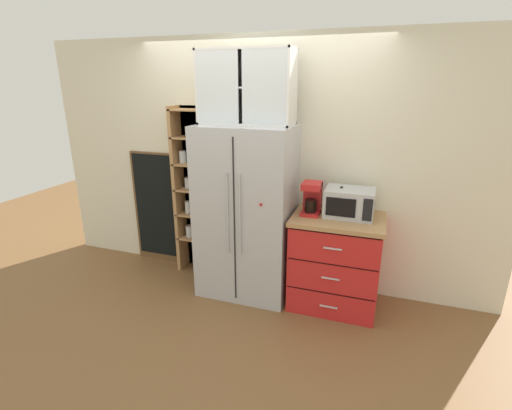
{
  "coord_description": "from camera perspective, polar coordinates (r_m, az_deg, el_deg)",
  "views": [
    {
      "loc": [
        1.22,
        -3.25,
        2.09
      ],
      "look_at": [
        0.1,
        0.03,
        0.95
      ],
      "focal_mm": 26.01,
      "sensor_mm": 36.0,
      "label": 1
    }
  ],
  "objects": [
    {
      "name": "upper_cabinet",
      "position": [
        3.55,
        -1.34,
        17.62
      ],
      "size": [
        0.88,
        0.32,
        0.66
      ],
      "color": "silver",
      "rests_on": "refrigerator"
    },
    {
      "name": "microwave",
      "position": [
        3.51,
        14.15,
        0.34
      ],
      "size": [
        0.44,
        0.33,
        0.26
      ],
      "color": "#B7BABF",
      "rests_on": "counter_cabinet"
    },
    {
      "name": "refrigerator",
      "position": [
        3.71,
        -1.46,
        -1.11
      ],
      "size": [
        0.92,
        0.67,
        1.72
      ],
      "color": "#B7BABF",
      "rests_on": "ground"
    },
    {
      "name": "wall_back_cream",
      "position": [
        3.94,
        0.37,
        6.29
      ],
      "size": [
        4.9,
        0.1,
        2.55
      ],
      "primitive_type": "cube",
      "color": "silver",
      "rests_on": "ground"
    },
    {
      "name": "counter_cabinet",
      "position": [
        3.69,
        12.09,
        -8.42
      ],
      "size": [
        0.84,
        0.64,
        0.91
      ],
      "color": "red",
      "rests_on": "ground"
    },
    {
      "name": "coffee_maker",
      "position": [
        3.51,
        8.57,
        1.1
      ],
      "size": [
        0.17,
        0.2,
        0.31
      ],
      "color": "red",
      "rests_on": "counter_cabinet"
    },
    {
      "name": "chalkboard_menu",
      "position": [
        4.58,
        -14.97,
        -0.42
      ],
      "size": [
        0.6,
        0.04,
        1.34
      ],
      "color": "brown",
      "rests_on": "ground"
    },
    {
      "name": "pantry_shelf_column",
      "position": [
        4.19,
        -9.28,
        2.31
      ],
      "size": [
        0.45,
        0.25,
        1.87
      ],
      "color": "brown",
      "rests_on": "ground"
    },
    {
      "name": "ground_plane",
      "position": [
        4.06,
        -1.51,
        -12.8
      ],
      "size": [
        10.59,
        10.59,
        0.0
      ],
      "primitive_type": "plane",
      "color": "brown"
    },
    {
      "name": "bottle_amber",
      "position": [
        3.54,
        12.84,
        0.39
      ],
      "size": [
        0.07,
        0.07,
        0.27
      ],
      "color": "brown",
      "rests_on": "counter_cabinet"
    },
    {
      "name": "mug_cream",
      "position": [
        3.51,
        12.67,
        -1.06
      ],
      "size": [
        0.12,
        0.09,
        0.09
      ],
      "color": "silver",
      "rests_on": "counter_cabinet"
    }
  ]
}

